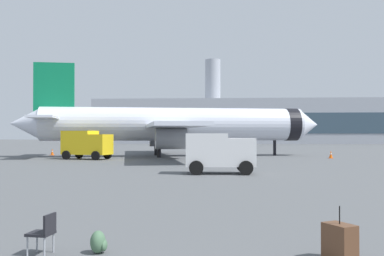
{
  "coord_description": "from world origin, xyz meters",
  "views": [
    {
      "loc": [
        0.05,
        -5.08,
        2.54
      ],
      "look_at": [
        -2.15,
        27.43,
        3.0
      ],
      "focal_mm": 41.4,
      "sensor_mm": 36.0,
      "label": 1
    }
  ],
  "objects_px": {
    "safety_cone_near": "(331,154)",
    "traveller_backpack": "(99,242)",
    "rolling_suitcase": "(340,241)",
    "gate_chair": "(44,231)",
    "cargo_van": "(219,151)",
    "safety_cone_mid": "(52,152)",
    "service_truck": "(87,143)",
    "safety_cone_far": "(215,151)",
    "airplane_at_gate": "(173,125)"
  },
  "relations": [
    {
      "from": "safety_cone_near",
      "to": "traveller_backpack",
      "type": "xyz_separation_m",
      "value": [
        -14.06,
        -38.1,
        -0.18
      ]
    },
    {
      "from": "rolling_suitcase",
      "to": "gate_chair",
      "type": "bearing_deg",
      "value": 179.5
    },
    {
      "from": "cargo_van",
      "to": "safety_cone_mid",
      "type": "bearing_deg",
      "value": 130.73
    },
    {
      "from": "cargo_van",
      "to": "rolling_suitcase",
      "type": "bearing_deg",
      "value": -82.61
    },
    {
      "from": "service_truck",
      "to": "safety_cone_mid",
      "type": "distance_m",
      "value": 10.61
    },
    {
      "from": "service_truck",
      "to": "gate_chair",
      "type": "distance_m",
      "value": 36.25
    },
    {
      "from": "rolling_suitcase",
      "to": "traveller_backpack",
      "type": "height_order",
      "value": "rolling_suitcase"
    },
    {
      "from": "safety_cone_near",
      "to": "safety_cone_mid",
      "type": "height_order",
      "value": "same"
    },
    {
      "from": "rolling_suitcase",
      "to": "traveller_backpack",
      "type": "relative_size",
      "value": 2.29
    },
    {
      "from": "rolling_suitcase",
      "to": "traveller_backpack",
      "type": "xyz_separation_m",
      "value": [
        -4.99,
        0.23,
        -0.16
      ]
    },
    {
      "from": "safety_cone_far",
      "to": "rolling_suitcase",
      "type": "distance_m",
      "value": 50.19
    },
    {
      "from": "cargo_van",
      "to": "safety_cone_far",
      "type": "relative_size",
      "value": 6.84
    },
    {
      "from": "safety_cone_mid",
      "to": "gate_chair",
      "type": "relative_size",
      "value": 0.96
    },
    {
      "from": "airplane_at_gate",
      "to": "gate_chair",
      "type": "height_order",
      "value": "airplane_at_gate"
    },
    {
      "from": "safety_cone_far",
      "to": "gate_chair",
      "type": "height_order",
      "value": "gate_chair"
    },
    {
      "from": "airplane_at_gate",
      "to": "traveller_backpack",
      "type": "bearing_deg",
      "value": -85.81
    },
    {
      "from": "cargo_van",
      "to": "safety_cone_far",
      "type": "xyz_separation_m",
      "value": [
        -0.76,
        30.65,
        -1.13
      ]
    },
    {
      "from": "service_truck",
      "to": "rolling_suitcase",
      "type": "bearing_deg",
      "value": -65.28
    },
    {
      "from": "cargo_van",
      "to": "safety_cone_near",
      "type": "distance_m",
      "value": 22.19
    },
    {
      "from": "safety_cone_near",
      "to": "safety_cone_mid",
      "type": "bearing_deg",
      "value": 171.66
    },
    {
      "from": "service_truck",
      "to": "cargo_van",
      "type": "xyz_separation_m",
      "value": [
        13.55,
        -15.46,
        -0.16
      ]
    },
    {
      "from": "cargo_van",
      "to": "airplane_at_gate",
      "type": "bearing_deg",
      "value": 103.91
    },
    {
      "from": "service_truck",
      "to": "rolling_suitcase",
      "type": "xyz_separation_m",
      "value": [
        16.07,
        -34.9,
        -1.22
      ]
    },
    {
      "from": "gate_chair",
      "to": "service_truck",
      "type": "bearing_deg",
      "value": 105.93
    },
    {
      "from": "safety_cone_near",
      "to": "service_truck",
      "type": "bearing_deg",
      "value": -172.23
    },
    {
      "from": "safety_cone_far",
      "to": "traveller_backpack",
      "type": "xyz_separation_m",
      "value": [
        -1.71,
        -49.85,
        -0.09
      ]
    },
    {
      "from": "safety_cone_mid",
      "to": "traveller_backpack",
      "type": "height_order",
      "value": "safety_cone_mid"
    },
    {
      "from": "airplane_at_gate",
      "to": "safety_cone_mid",
      "type": "distance_m",
      "value": 15.2
    },
    {
      "from": "service_truck",
      "to": "traveller_backpack",
      "type": "distance_m",
      "value": 36.42
    },
    {
      "from": "cargo_van",
      "to": "safety_cone_far",
      "type": "bearing_deg",
      "value": 91.42
    },
    {
      "from": "airplane_at_gate",
      "to": "gate_chair",
      "type": "bearing_deg",
      "value": -87.38
    },
    {
      "from": "service_truck",
      "to": "cargo_van",
      "type": "distance_m",
      "value": 20.56
    },
    {
      "from": "airplane_at_gate",
      "to": "safety_cone_near",
      "type": "xyz_separation_m",
      "value": [
        17.1,
        -3.33,
        -3.25
      ]
    },
    {
      "from": "service_truck",
      "to": "traveller_backpack",
      "type": "xyz_separation_m",
      "value": [
        11.07,
        -34.67,
        -1.37
      ]
    },
    {
      "from": "cargo_van",
      "to": "safety_cone_far",
      "type": "distance_m",
      "value": 30.68
    },
    {
      "from": "airplane_at_gate",
      "to": "cargo_van",
      "type": "bearing_deg",
      "value": -76.09
    },
    {
      "from": "cargo_van",
      "to": "service_truck",
      "type": "bearing_deg",
      "value": 131.22
    },
    {
      "from": "safety_cone_far",
      "to": "rolling_suitcase",
      "type": "relative_size",
      "value": 0.59
    },
    {
      "from": "service_truck",
      "to": "gate_chair",
      "type": "relative_size",
      "value": 6.05
    },
    {
      "from": "service_truck",
      "to": "rolling_suitcase",
      "type": "height_order",
      "value": "service_truck"
    },
    {
      "from": "safety_cone_mid",
      "to": "safety_cone_far",
      "type": "distance_m",
      "value": 20.77
    },
    {
      "from": "cargo_van",
      "to": "gate_chair",
      "type": "xyz_separation_m",
      "value": [
        -3.6,
        -19.38,
        -0.95
      ]
    },
    {
      "from": "safety_cone_near",
      "to": "gate_chair",
      "type": "distance_m",
      "value": 41.18
    },
    {
      "from": "rolling_suitcase",
      "to": "gate_chair",
      "type": "height_order",
      "value": "rolling_suitcase"
    },
    {
      "from": "airplane_at_gate",
      "to": "safety_cone_far",
      "type": "xyz_separation_m",
      "value": [
        4.74,
        8.43,
        -3.33
      ]
    },
    {
      "from": "rolling_suitcase",
      "to": "safety_cone_near",
      "type": "bearing_deg",
      "value": 76.68
    },
    {
      "from": "service_truck",
      "to": "safety_cone_far",
      "type": "distance_m",
      "value": 19.89
    },
    {
      "from": "airplane_at_gate",
      "to": "rolling_suitcase",
      "type": "bearing_deg",
      "value": -79.09
    },
    {
      "from": "cargo_van",
      "to": "safety_cone_near",
      "type": "relative_size",
      "value": 5.4
    },
    {
      "from": "airplane_at_gate",
      "to": "safety_cone_mid",
      "type": "relative_size",
      "value": 43.01
    }
  ]
}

